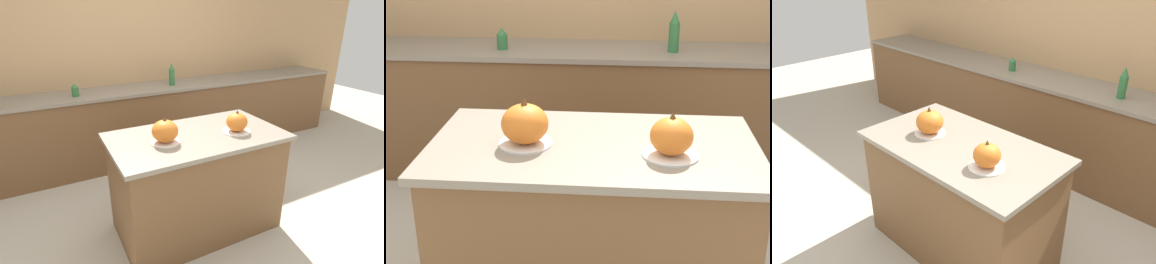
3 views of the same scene
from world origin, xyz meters
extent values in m
cube|color=brown|center=(0.00, 0.00, 0.43)|extent=(1.33, 0.72, 0.85)
cube|color=gray|center=(0.00, 0.00, 0.87)|extent=(1.39, 0.78, 0.03)
cube|color=brown|center=(0.00, 1.54, 0.45)|extent=(6.00, 0.56, 0.90)
cube|color=gray|center=(0.00, 1.54, 0.92)|extent=(6.00, 0.60, 0.03)
cylinder|color=white|center=(-0.28, -0.03, 0.89)|extent=(0.23, 0.23, 0.01)
ellipsoid|color=orange|center=(-0.28, -0.03, 0.98)|extent=(0.20, 0.20, 0.17)
cone|color=brown|center=(-0.28, -0.03, 1.08)|extent=(0.03, 0.03, 0.04)
cylinder|color=white|center=(0.32, -0.10, 0.89)|extent=(0.23, 0.23, 0.01)
ellipsoid|color=orange|center=(0.32, -0.10, 0.97)|extent=(0.17, 0.17, 0.15)
cone|color=brown|center=(0.32, -0.10, 1.06)|extent=(0.03, 0.03, 0.03)
cylinder|color=#2D6B38|center=(0.44, 1.50, 1.03)|extent=(0.07, 0.07, 0.19)
cone|color=#2D6B38|center=(0.44, 1.50, 1.17)|extent=(0.06, 0.06, 0.08)
cylinder|color=#2D6B38|center=(-0.71, 1.48, 0.99)|extent=(0.07, 0.07, 0.10)
cone|color=#2D6B38|center=(-0.71, 1.48, 1.06)|extent=(0.07, 0.07, 0.04)
camera|label=1|loc=(-1.05, -1.94, 1.79)|focal=28.00mm
camera|label=2|loc=(0.12, -2.07, 1.77)|focal=50.00mm
camera|label=3|loc=(1.58, -1.59, 2.09)|focal=35.00mm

